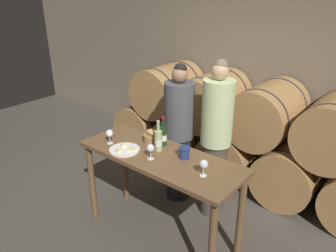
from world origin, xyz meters
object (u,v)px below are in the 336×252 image
tasting_table (160,169)px  wine_glass_left (150,148)px  wine_bottle_red (163,135)px  blue_crock (184,152)px  wine_glass_center (204,165)px  person_left (179,134)px  person_right (216,141)px  wine_bottle_white (158,140)px  bread_basket (152,137)px  wine_glass_far_left (109,134)px  cheese_plate (125,149)px

tasting_table → wine_glass_left: (-0.01, -0.11, 0.25)m
wine_bottle_red → blue_crock: (0.32, -0.08, -0.04)m
tasting_table → wine_glass_center: wine_glass_center is taller
tasting_table → person_left: size_ratio=0.99×
person_right → wine_glass_center: (0.32, -0.72, 0.15)m
person_left → wine_bottle_white: person_left is taller
bread_basket → wine_glass_far_left: bearing=-133.9°
wine_glass_far_left → wine_glass_center: 1.06m
tasting_table → wine_glass_center: bearing=-5.8°
wine_bottle_white → tasting_table: bearing=-41.8°
person_right → blue_crock: bearing=-88.7°
wine_glass_left → person_left: bearing=109.2°
wine_bottle_red → wine_glass_center: size_ratio=2.02×
wine_bottle_red → tasting_table: bearing=-58.9°
tasting_table → wine_glass_left: 0.28m
person_left → bread_basket: (0.04, -0.50, 0.16)m
bread_basket → wine_glass_far_left: (-0.29, -0.30, 0.06)m
wine_bottle_red → wine_glass_left: size_ratio=2.02×
tasting_table → wine_glass_left: wine_glass_left is taller
tasting_table → wine_bottle_white: (-0.07, 0.06, 0.25)m
wine_bottle_white → wine_glass_left: bearing=-72.2°
blue_crock → bread_basket: (-0.46, 0.08, -0.01)m
tasting_table → bread_basket: bread_basket is taller
tasting_table → person_left: bearing=113.1°
wine_bottle_red → blue_crock: 0.33m
wine_glass_far_left → tasting_table: bearing=13.6°
blue_crock → bread_basket: 0.46m
bread_basket → wine_bottle_white: bearing=-31.6°
person_left → wine_glass_left: size_ratio=11.20×
wine_bottle_red → wine_glass_left: 0.31m
cheese_plate → wine_glass_left: wine_glass_left is taller
tasting_table → blue_crock: (0.21, 0.10, 0.21)m
blue_crock → bread_basket: size_ratio=0.61×
wine_bottle_red → wine_glass_center: (0.62, -0.23, 0.00)m
tasting_table → bread_basket: 0.36m
person_right → cheese_plate: bearing=-122.3°
tasting_table → wine_bottle_red: (-0.11, 0.18, 0.25)m
cheese_plate → bread_basket: bearing=77.4°
wine_glass_center → person_left: bearing=137.9°
wine_bottle_white → bread_basket: wine_bottle_white is taller
person_left → wine_glass_far_left: (-0.25, -0.80, 0.21)m
person_right → wine_glass_center: 0.80m
person_left → wine_bottle_red: 0.56m
person_left → blue_crock: person_left is taller
person_left → cheese_plate: (-0.03, -0.81, 0.12)m
wine_bottle_white → wine_glass_left: 0.18m
wine_bottle_white → wine_glass_center: 0.59m
wine_glass_far_left → person_left: bearing=72.5°
tasting_table → wine_bottle_white: wine_bottle_white is taller
person_left → wine_glass_center: bearing=-42.1°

